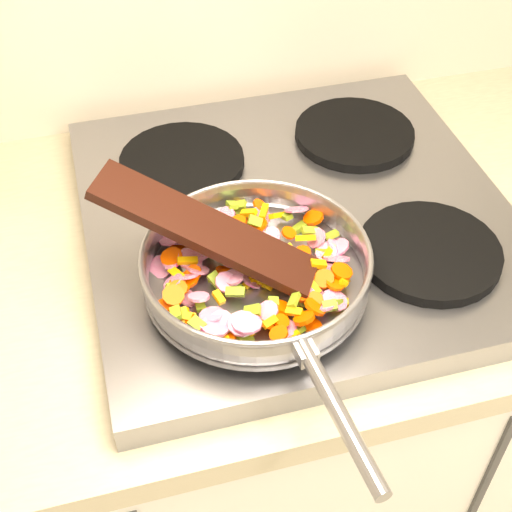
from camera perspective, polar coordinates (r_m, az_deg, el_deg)
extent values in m
cube|color=#939399|center=(1.04, 3.25, 3.04)|extent=(0.60, 0.60, 0.04)
cylinder|color=black|center=(0.89, -2.55, -2.93)|extent=(0.19, 0.19, 0.02)
cylinder|color=black|center=(0.97, 13.71, 0.33)|extent=(0.19, 0.19, 0.02)
cylinder|color=black|center=(1.10, -5.94, 7.53)|extent=(0.19, 0.19, 0.02)
cylinder|color=black|center=(1.16, 7.88, 9.66)|extent=(0.19, 0.19, 0.02)
cylinder|color=#9E9EA5|center=(0.89, 0.00, -1.83)|extent=(0.28, 0.28, 0.01)
torus|color=#9E9EA5|center=(0.88, 0.00, -0.72)|extent=(0.32, 0.32, 0.04)
torus|color=#9E9EA5|center=(0.86, 0.00, 0.19)|extent=(0.29, 0.29, 0.01)
cylinder|color=#9E9EA5|center=(0.73, 6.67, -12.43)|extent=(0.04, 0.19, 0.02)
cube|color=#9E9EA5|center=(0.78, 3.95, -7.64)|extent=(0.02, 0.03, 0.02)
cube|color=olive|center=(0.88, 4.11, -1.91)|extent=(0.02, 0.02, 0.01)
cube|color=#F6A906|center=(0.91, -4.53, 1.11)|extent=(0.02, 0.02, 0.02)
cube|color=#F6A906|center=(0.88, -0.35, -1.93)|extent=(0.03, 0.02, 0.02)
cube|color=olive|center=(0.87, 2.78, -1.98)|extent=(0.02, 0.02, 0.01)
cylinder|color=#F14500|center=(0.88, 3.86, -0.66)|extent=(0.02, 0.02, 0.01)
cube|color=#F6A906|center=(0.86, -6.62, -2.70)|extent=(0.02, 0.03, 0.02)
cube|color=olive|center=(0.92, -2.04, 0.94)|extent=(0.02, 0.02, 0.01)
cylinder|color=#F14500|center=(0.89, -2.54, -1.27)|extent=(0.03, 0.03, 0.01)
cube|color=olive|center=(0.97, -1.29, 3.30)|extent=(0.02, 0.02, 0.02)
cylinder|color=#F14500|center=(0.90, -3.17, 0.40)|extent=(0.03, 0.03, 0.02)
cube|color=olive|center=(0.96, -1.33, 4.08)|extent=(0.02, 0.02, 0.02)
cube|color=olive|center=(0.92, -1.35, 2.03)|extent=(0.02, 0.02, 0.02)
cylinder|color=#C3135E|center=(0.92, 4.83, 1.44)|extent=(0.03, 0.04, 0.03)
cylinder|color=#F14500|center=(0.92, 2.64, 1.87)|extent=(0.02, 0.02, 0.01)
cube|color=olive|center=(0.85, -4.51, -3.81)|extent=(0.01, 0.02, 0.01)
cylinder|color=#F14500|center=(0.82, 2.07, -5.22)|extent=(0.03, 0.03, 0.01)
cylinder|color=#F14500|center=(0.84, -5.53, -5.29)|extent=(0.03, 0.04, 0.02)
cylinder|color=#F14500|center=(0.87, 5.48, -1.84)|extent=(0.04, 0.04, 0.02)
cylinder|color=#C3135E|center=(0.86, -2.40, -2.13)|extent=(0.04, 0.04, 0.02)
cube|color=olive|center=(0.95, 3.44, 2.27)|extent=(0.03, 0.02, 0.02)
cube|color=olive|center=(0.93, 4.36, 2.02)|extent=(0.02, 0.01, 0.02)
cylinder|color=#C3135E|center=(0.92, 6.31, 0.82)|extent=(0.03, 0.03, 0.02)
cube|color=olive|center=(0.91, -2.39, 0.45)|extent=(0.02, 0.03, 0.01)
cylinder|color=#C3135E|center=(0.87, 3.11, -1.45)|extent=(0.05, 0.05, 0.02)
cube|color=#F6A906|center=(0.91, 4.00, 1.46)|extent=(0.03, 0.02, 0.01)
cylinder|color=#C3135E|center=(0.92, -6.87, 1.45)|extent=(0.04, 0.04, 0.01)
cube|color=#F6A906|center=(0.83, 3.07, -4.47)|extent=(0.02, 0.02, 0.01)
cube|color=#F6A906|center=(0.82, 3.04, -6.54)|extent=(0.02, 0.02, 0.02)
cube|color=#F6A906|center=(0.81, -2.70, -6.95)|extent=(0.02, 0.01, 0.02)
cube|color=#F6A906|center=(0.98, -1.29, 3.49)|extent=(0.02, 0.02, 0.01)
cylinder|color=#F14500|center=(0.86, -6.26, -2.60)|extent=(0.03, 0.03, 0.01)
cylinder|color=#C3135E|center=(0.90, 6.45, -0.20)|extent=(0.04, 0.04, 0.02)
cube|color=olive|center=(0.94, -2.14, 2.04)|extent=(0.03, 0.03, 0.02)
cube|color=#F6A906|center=(0.93, -4.44, 2.22)|extent=(0.02, 0.02, 0.02)
cylinder|color=#F14500|center=(0.88, -5.34, -1.81)|extent=(0.02, 0.03, 0.02)
cube|color=olive|center=(0.87, -3.24, -1.89)|extent=(0.02, 0.02, 0.02)
cylinder|color=#C3135E|center=(0.95, -5.32, 2.26)|extent=(0.04, 0.03, 0.03)
cube|color=olive|center=(0.93, 0.46, 1.49)|extent=(0.02, 0.02, 0.02)
cylinder|color=#F14500|center=(0.92, -6.20, 0.46)|extent=(0.03, 0.03, 0.01)
cube|color=olive|center=(0.85, 6.30, -3.69)|extent=(0.02, 0.02, 0.02)
cylinder|color=#F14500|center=(0.84, 4.76, -4.08)|extent=(0.03, 0.03, 0.02)
cylinder|color=#F14500|center=(0.90, 3.73, 0.24)|extent=(0.03, 0.03, 0.01)
cylinder|color=#F14500|center=(0.86, 6.35, -2.24)|extent=(0.03, 0.03, 0.01)
cube|color=#F6A906|center=(0.93, -0.17, 1.58)|extent=(0.02, 0.02, 0.02)
cylinder|color=#C3135E|center=(0.88, -5.45, -1.55)|extent=(0.04, 0.03, 0.02)
cube|color=olive|center=(0.92, 5.49, 0.42)|extent=(0.02, 0.02, 0.02)
cube|color=#F6A906|center=(0.95, 1.72, 3.27)|extent=(0.03, 0.02, 0.02)
cylinder|color=#F14500|center=(0.84, 2.09, -4.14)|extent=(0.04, 0.04, 0.02)
cylinder|color=#C3135E|center=(0.96, -4.19, 2.68)|extent=(0.04, 0.03, 0.03)
cylinder|color=#F14500|center=(0.82, -3.28, -5.71)|extent=(0.03, 0.03, 0.02)
cylinder|color=#F14500|center=(0.94, 0.34, 2.48)|extent=(0.03, 0.03, 0.02)
cube|color=#F6A906|center=(0.82, 1.11, -5.31)|extent=(0.02, 0.02, 0.01)
cube|color=#F6A906|center=(0.84, 1.81, -5.06)|extent=(0.02, 0.02, 0.02)
cube|color=olive|center=(0.86, -6.41, -2.46)|extent=(0.03, 0.02, 0.01)
cube|color=olive|center=(0.93, -2.16, 1.77)|extent=(0.02, 0.02, 0.01)
cube|color=olive|center=(0.86, 3.64, -3.43)|extent=(0.01, 0.02, 0.01)
cylinder|color=#F14500|center=(0.94, -6.13, 1.63)|extent=(0.03, 0.03, 0.02)
cube|color=olive|center=(0.87, -2.28, -1.99)|extent=(0.02, 0.02, 0.01)
cylinder|color=#C3135E|center=(0.81, -1.09, -5.43)|extent=(0.04, 0.04, 0.01)
cylinder|color=#C3135E|center=(0.91, 2.65, 0.09)|extent=(0.04, 0.03, 0.02)
cube|color=#F6A906|center=(0.87, 0.77, -2.22)|extent=(0.02, 0.02, 0.02)
cylinder|color=#F14500|center=(0.84, 4.48, -5.57)|extent=(0.03, 0.03, 0.01)
cube|color=olive|center=(0.86, -1.58, -2.71)|extent=(0.02, 0.02, 0.01)
cylinder|color=#C3135E|center=(0.87, -5.62, -3.24)|extent=(0.04, 0.05, 0.03)
cube|color=olive|center=(0.89, 1.73, -0.31)|extent=(0.02, 0.01, 0.01)
cylinder|color=#C3135E|center=(0.86, -1.83, -1.70)|extent=(0.03, 0.03, 0.01)
cylinder|color=#F14500|center=(0.87, 4.14, -3.09)|extent=(0.02, 0.03, 0.02)
cylinder|color=#C3135E|center=(0.90, -1.82, -0.55)|extent=(0.04, 0.04, 0.02)
cylinder|color=#C3135E|center=(0.91, -7.64, -0.86)|extent=(0.04, 0.04, 0.02)
cube|color=olive|center=(0.91, 0.57, 0.49)|extent=(0.02, 0.03, 0.02)
cylinder|color=#C3135E|center=(0.95, -2.42, 3.20)|extent=(0.03, 0.04, 0.03)
cube|color=olive|center=(0.93, -2.62, 1.80)|extent=(0.03, 0.02, 0.01)
cylinder|color=#F14500|center=(0.93, -1.43, 2.76)|extent=(0.03, 0.03, 0.01)
cube|color=#F6A906|center=(0.88, 7.15, -1.54)|extent=(0.01, 0.02, 0.02)
cylinder|color=#C3135E|center=(0.82, -2.82, -5.31)|extent=(0.04, 0.04, 0.02)
cube|color=olive|center=(0.96, 2.43, 3.21)|extent=(0.02, 0.02, 0.01)
cube|color=olive|center=(0.92, -3.76, 0.88)|extent=(0.02, 0.02, 0.02)
cube|color=#F6A906|center=(0.90, -2.36, 0.65)|extent=(0.02, 0.02, 0.01)
cube|color=#F6A906|center=(0.88, 0.61, -1.74)|extent=(0.01, 0.03, 0.01)
cylinder|color=#C3135E|center=(0.95, -1.50, 2.17)|extent=(0.05, 0.05, 0.02)
cube|color=olive|center=(0.83, -0.31, -4.42)|extent=(0.02, 0.02, 0.02)
cube|color=olive|center=(0.82, -0.87, -6.60)|extent=(0.02, 0.02, 0.01)
cylinder|color=#C3135E|center=(0.85, 6.34, -3.52)|extent=(0.04, 0.05, 0.02)
cylinder|color=#F14500|center=(0.88, 2.43, -1.81)|extent=(0.03, 0.03, 0.02)
cylinder|color=#F14500|center=(0.87, -6.18, -2.42)|extent=(0.04, 0.04, 0.02)
cube|color=#F6A906|center=(0.96, -2.62, 3.35)|extent=(0.02, 0.02, 0.01)
cylinder|color=#C3135E|center=(0.83, -3.59, -4.69)|extent=(0.04, 0.04, 0.01)
cylinder|color=#C3135E|center=(0.83, -1.06, -5.30)|extent=(0.03, 0.03, 0.01)
cube|color=olive|center=(0.88, -3.13, -1.87)|extent=(0.02, 0.02, 0.02)
cylinder|color=#C3135E|center=(0.81, -0.72, -5.44)|extent=(0.05, 0.05, 0.01)
cylinder|color=#C3135E|center=(0.93, -2.21, 1.73)|extent=(0.03, 0.03, 0.02)
cylinder|color=#F14500|center=(0.85, -7.21, -3.94)|extent=(0.04, 0.04, 0.01)
cylinder|color=#F14500|center=(0.96, -0.21, 2.72)|extent=(0.03, 0.03, 0.01)
cube|color=olive|center=(0.84, 1.41, -3.86)|extent=(0.02, 0.02, 0.01)
cube|color=#F6A906|center=(0.90, 2.22, 0.44)|extent=(0.03, 0.02, 0.01)
cube|color=olive|center=(0.83, -6.44, -4.56)|extent=(0.01, 0.02, 0.01)
cube|color=#F6A906|center=(0.91, 5.83, 0.34)|extent=(0.02, 0.03, 0.01)
cube|color=#F6A906|center=(0.86, 4.67, -2.54)|extent=(0.02, 0.02, 0.02)
cylinder|color=#F14500|center=(0.89, -0.35, -0.20)|extent=(0.04, 0.04, 0.02)
cube|color=#F6A906|center=(0.84, -2.99, -3.33)|extent=(0.01, 0.02, 0.01)
cylinder|color=#F14500|center=(0.96, 0.31, 4.07)|extent=(0.02, 0.03, 0.02)
cylinder|color=#C3135E|center=(0.89, -6.77, -0.55)|extent=(0.03, 0.03, 0.01)
cube|color=#F6A906|center=(0.92, -1.21, 1.46)|extent=(0.02, 0.02, 0.02)
cylinder|color=#C3135E|center=(0.83, 2.23, -5.96)|extent=(0.04, 0.05, 0.02)
cube|color=olive|center=(0.84, 5.93, -3.98)|extent=(0.02, 0.02, 0.01)
cylinder|color=#F14500|center=(0.90, 4.36, -1.08)|extent=(0.03, 0.03, 0.02)
cylinder|color=#F14500|center=(0.93, -5.80, 0.48)|extent=(0.02, 0.03, 0.02)
cube|color=#F6A906|center=(0.91, -6.39, 0.01)|extent=(0.01, 0.02, 0.01)
cylinder|color=#C3135E|center=(0.81, -3.39, -5.70)|extent=(0.05, 0.05, 0.02)
cube|color=#F6A906|center=(0.85, -6.03, -4.56)|extent=(0.02, 0.02, 0.01)
cube|color=#F6A906|center=(0.87, 1.22, -0.93)|extent=(0.02, 0.02, 0.01)
cube|color=olive|center=(0.88, -0.71, -0.34)|extent=(0.03, 0.02, 0.01)
cube|color=#F6A906|center=(0.88, 1.99, -1.69)|extent=(0.02, 0.02, 0.02)
cylinder|color=#F14500|center=(0.80, 1.83, -6.24)|extent=(0.02, 0.02, 0.01)
cube|color=olive|center=(0.84, 3.07, -3.54)|extent=(0.02, 0.02, 0.01)
cube|color=olive|center=(0.85, -1.67, -2.89)|extent=(0.03, 0.02, 0.01)
cylinder|color=#C3135E|center=(0.94, -2.56, 1.80)|extent=(0.04, 0.04, 0.01)
cylinder|color=#F14500|center=(0.83, 1.53, -5.38)|extent=(0.03, 0.03, 0.01)
cylinder|color=#C3135E|center=(0.88, 2.98, -1.99)|extent=(0.05, 0.05, 0.02)
cube|color=olive|center=(0.89, -0.59, -1.33)|extent=(0.02, 0.02, 0.02)
cube|color=olive|center=(0.83, -3.55, -5.77)|extent=(0.02, 0.03, 0.01)
cylinder|color=#C3135E|center=(0.93, 1.19, 1.63)|extent=(0.03, 0.03, 0.02)
cylinder|color=#C3135E|center=(0.86, 4.98, -3.14)|extent=(0.03, 0.04, 0.02)
cylinder|color=#F14500|center=(0.85, 4.70, -3.49)|extent=(0.02, 0.02, 0.01)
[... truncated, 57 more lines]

